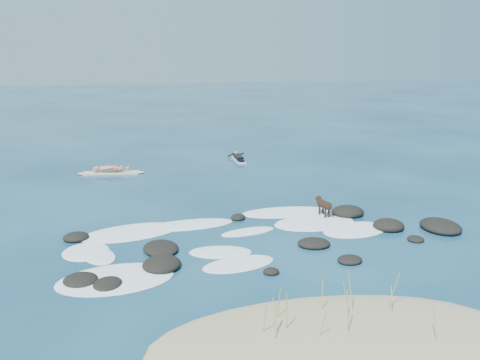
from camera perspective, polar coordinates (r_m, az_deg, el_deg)
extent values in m
plane|color=#0A2642|center=(20.63, 1.81, -5.13)|extent=(160.00, 160.00, 0.00)
ellipsoid|color=#9E8966|center=(13.48, 9.90, -16.49)|extent=(9.00, 4.40, 0.60)
cylinder|color=#959A4A|center=(12.92, 8.76, -15.26)|extent=(0.11, 0.18, 0.78)
cylinder|color=#959A4A|center=(13.10, 11.42, -13.84)|extent=(0.08, 0.14, 1.23)
cylinder|color=#959A4A|center=(12.93, 2.63, -14.91)|extent=(0.07, 0.21, 0.84)
cylinder|color=#959A4A|center=(14.11, 8.78, -12.27)|extent=(0.03, 0.09, 0.93)
cylinder|color=#959A4A|center=(14.65, 16.05, -11.30)|extent=(0.20, 0.20, 1.07)
cylinder|color=#959A4A|center=(13.02, 3.87, -14.81)|extent=(0.05, 0.18, 0.80)
cylinder|color=#959A4A|center=(12.71, 3.68, -14.84)|extent=(0.04, 0.29, 1.08)
cylinder|color=#959A4A|center=(13.00, 4.99, -14.03)|extent=(0.08, 0.15, 1.15)
cylinder|color=#959A4A|center=(13.67, 11.37, -12.76)|extent=(0.30, 0.07, 1.14)
cylinder|color=#959A4A|center=(14.25, 15.85, -12.49)|extent=(0.05, 0.21, 0.87)
cylinder|color=#959A4A|center=(14.10, 11.73, -11.71)|extent=(0.21, 0.14, 1.23)
cylinder|color=#959A4A|center=(13.59, 4.17, -13.13)|extent=(0.07, 0.13, 0.96)
cylinder|color=#959A4A|center=(13.45, 20.10, -14.37)|extent=(0.08, 0.24, 0.94)
ellipsoid|color=black|center=(20.34, 18.23, -6.01)|extent=(0.82, 0.85, 0.20)
ellipsoid|color=black|center=(21.65, -0.20, -4.00)|extent=(0.83, 0.90, 0.25)
ellipsoid|color=black|center=(16.80, -16.64, -10.18)|extent=(1.33, 1.37, 0.27)
ellipsoid|color=black|center=(17.26, -8.36, -8.88)|extent=(1.52, 1.62, 0.43)
ellipsoid|color=black|center=(16.71, 3.34, -9.74)|extent=(0.53, 0.48, 0.22)
ellipsoid|color=black|center=(17.87, 11.63, -8.36)|extent=(1.00, 0.92, 0.26)
ellipsoid|color=black|center=(19.01, 7.89, -6.73)|extent=(1.25, 1.09, 0.33)
ellipsoid|color=black|center=(16.35, -13.93, -10.71)|extent=(1.07, 1.16, 0.25)
ellipsoid|color=black|center=(22.53, 11.43, -3.37)|extent=(1.35, 1.15, 0.53)
ellipsoid|color=black|center=(21.83, 20.61, -4.65)|extent=(1.46, 1.82, 0.46)
ellipsoid|color=black|center=(21.28, 15.57, -4.71)|extent=(1.26, 1.22, 0.49)
ellipsoid|color=black|center=(20.31, -17.09, -5.85)|extent=(1.22, 1.20, 0.33)
ellipsoid|color=black|center=(18.63, -8.45, -7.21)|extent=(1.35, 1.67, 0.31)
ellipsoid|color=white|center=(21.12, 7.06, -4.74)|extent=(2.36, 1.51, 0.12)
ellipsoid|color=white|center=(20.86, 12.19, -5.21)|extent=(3.07, 2.34, 0.12)
ellipsoid|color=white|center=(21.35, 7.95, -4.56)|extent=(3.47, 2.23, 0.12)
ellipsoid|color=white|center=(17.34, -0.14, -8.96)|extent=(2.71, 1.83, 0.12)
ellipsoid|color=white|center=(21.01, -5.45, -4.80)|extent=(3.64, 1.66, 0.12)
ellipsoid|color=white|center=(22.53, 4.92, -3.46)|extent=(3.83, 1.57, 0.12)
ellipsoid|color=white|center=(16.74, -13.12, -10.24)|extent=(3.86, 2.79, 0.12)
ellipsoid|color=white|center=(20.51, -11.58, -5.51)|extent=(4.14, 2.79, 0.12)
ellipsoid|color=white|center=(18.28, -2.11, -7.71)|extent=(2.31, 1.54, 0.12)
ellipsoid|color=white|center=(20.20, -13.34, -5.92)|extent=(1.86, 1.44, 0.12)
ellipsoid|color=white|center=(18.59, -14.86, -7.83)|extent=(1.55, 2.01, 0.12)
ellipsoid|color=white|center=(19.04, -16.11, -7.38)|extent=(1.70, 1.87, 0.12)
ellipsoid|color=white|center=(20.18, 0.84, -5.55)|extent=(2.32, 1.31, 0.12)
ellipsoid|color=white|center=(22.22, 8.85, -3.84)|extent=(1.10, 0.90, 0.12)
cube|color=beige|center=(29.91, -13.57, 0.73)|extent=(3.04, 0.91, 0.10)
ellipsoid|color=beige|center=(29.74, -10.72, 0.81)|extent=(0.63, 0.40, 0.11)
ellipsoid|color=beige|center=(30.17, -16.38, 0.66)|extent=(0.63, 0.40, 0.11)
imported|color=tan|center=(29.70, -13.69, 2.65)|extent=(0.53, 0.75, 1.95)
cube|color=white|center=(32.50, -0.16, 2.19)|extent=(0.51, 2.16, 0.08)
ellipsoid|color=white|center=(33.53, -0.53, 2.56)|extent=(0.26, 0.47, 0.08)
cube|color=black|center=(32.47, -0.16, 2.44)|extent=(0.41, 1.32, 0.22)
sphere|color=tan|center=(33.18, -0.43, 2.90)|extent=(0.23, 0.23, 0.23)
cylinder|color=black|center=(33.30, -0.94, 2.72)|extent=(0.53, 0.30, 0.24)
cylinder|color=black|center=(33.40, -0.01, 2.76)|extent=(0.53, 0.29, 0.24)
cube|color=black|center=(31.78, 0.10, 2.11)|extent=(0.34, 0.54, 0.14)
cylinder|color=black|center=(21.97, 8.99, -2.58)|extent=(0.44, 0.70, 0.31)
sphere|color=black|center=(22.20, 8.59, -2.38)|extent=(0.39, 0.39, 0.33)
sphere|color=black|center=(21.73, 9.39, -2.78)|extent=(0.35, 0.35, 0.30)
sphere|color=black|center=(22.33, 8.35, -1.98)|extent=(0.28, 0.28, 0.23)
cone|color=black|center=(22.45, 8.17, -1.93)|extent=(0.15, 0.17, 0.12)
cone|color=black|center=(22.26, 8.24, -1.77)|extent=(0.12, 0.10, 0.11)
cone|color=black|center=(22.32, 8.51, -1.74)|extent=(0.12, 0.10, 0.11)
cylinder|color=black|center=(22.20, 8.47, -3.29)|extent=(0.09, 0.09, 0.42)
cylinder|color=black|center=(22.29, 8.84, -3.23)|extent=(0.09, 0.09, 0.42)
cylinder|color=black|center=(21.84, 9.07, -3.61)|extent=(0.09, 0.09, 0.42)
cylinder|color=black|center=(21.93, 9.45, -3.55)|extent=(0.09, 0.09, 0.42)
cylinder|color=black|center=(21.60, 9.60, -2.74)|extent=(0.12, 0.31, 0.18)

